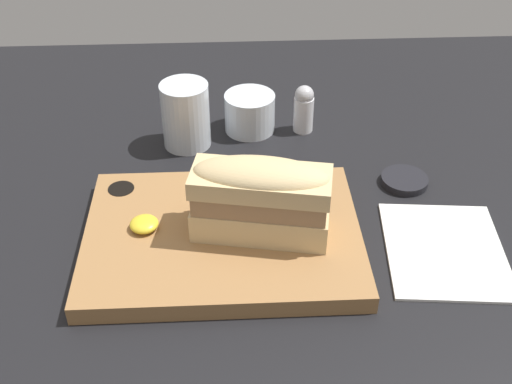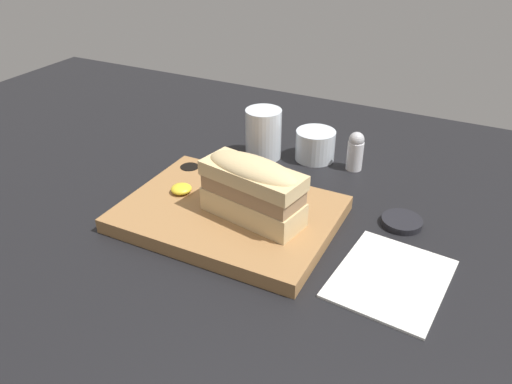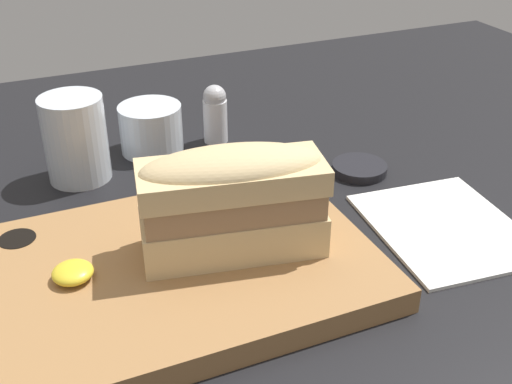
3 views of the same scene
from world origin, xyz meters
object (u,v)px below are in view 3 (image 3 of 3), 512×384
sandwich (232,197)px  serving_board (182,268)px  water_glass (76,144)px  condiment_dish (359,168)px  wine_glass (151,131)px  napkin (446,227)px  salt_shaker (215,113)px

sandwich → serving_board: bearing=172.0°
water_glass → condiment_dish: water_glass is taller
sandwich → wine_glass: bearing=90.3°
sandwich → napkin: 24.80cm
condiment_dish → wine_glass: bearing=143.4°
sandwich → condiment_dish: 26.07cm
condiment_dish → salt_shaker: bearing=130.2°
napkin → salt_shaker: bearing=116.3°
napkin → condiment_dish: size_ratio=2.85×
water_glass → napkin: 43.30cm
salt_shaker → condiment_dish: size_ratio=1.18×
condiment_dish → sandwich: bearing=-150.0°
serving_board → wine_glass: wine_glass is taller
water_glass → wine_glass: size_ratio=1.27×
serving_board → sandwich: size_ratio=1.97×
water_glass → salt_shaker: (18.69, 3.19, -0.44)cm
sandwich → salt_shaker: size_ratio=2.23×
serving_board → water_glass: bearing=102.4°
wine_glass → salt_shaker: salt_shaker is taller
water_glass → sandwich: bearing=-67.6°
serving_board → napkin: bearing=-5.8°
sandwich → condiment_dish: bearing=30.0°
serving_board → napkin: 28.46cm
wine_glass → salt_shaker: size_ratio=1.02×
serving_board → sandwich: (4.90, -0.69, 6.90)cm
napkin → sandwich: bearing=174.7°
sandwich → napkin: bearing=-5.3°
sandwich → wine_glass: (-0.16, 28.65, -5.35)cm
sandwich → wine_glass: 29.14cm
serving_board → condiment_dish: serving_board is taller
serving_board → salt_shaker: bearing=63.9°
serving_board → sandwich: sandwich is taller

